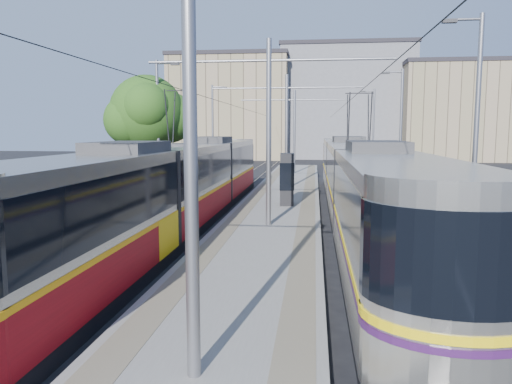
# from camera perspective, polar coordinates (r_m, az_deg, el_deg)

# --- Properties ---
(ground) EXTENTS (160.00, 160.00, 0.00)m
(ground) POSITION_cam_1_polar(r_m,az_deg,el_deg) (11.67, -2.28, -12.57)
(ground) COLOR black
(ground) RESTS_ON ground
(platform) EXTENTS (4.00, 50.00, 0.30)m
(platform) POSITION_cam_1_polar(r_m,az_deg,el_deg) (28.17, 3.11, -0.66)
(platform) COLOR gray
(platform) RESTS_ON ground
(tactile_strip_left) EXTENTS (0.70, 50.00, 0.01)m
(tactile_strip_left) POSITION_cam_1_polar(r_m,az_deg,el_deg) (28.27, 0.18, -0.30)
(tactile_strip_left) COLOR gray
(tactile_strip_left) RESTS_ON platform
(tactile_strip_right) EXTENTS (0.70, 50.00, 0.01)m
(tactile_strip_right) POSITION_cam_1_polar(r_m,az_deg,el_deg) (28.10, 6.07, -0.39)
(tactile_strip_right) COLOR gray
(tactile_strip_right) RESTS_ON platform
(rails) EXTENTS (8.71, 70.00, 0.03)m
(rails) POSITION_cam_1_polar(r_m,az_deg,el_deg) (28.19, 3.11, -0.93)
(rails) COLOR gray
(rails) RESTS_ON ground
(track_arrow) EXTENTS (1.20, 5.00, 0.01)m
(track_arrow) POSITION_cam_1_polar(r_m,az_deg,el_deg) (10.27, -26.33, -16.09)
(track_arrow) COLOR silver
(track_arrow) RESTS_ON ground
(tram_left) EXTENTS (2.43, 29.44, 5.50)m
(tram_left) POSITION_cam_1_polar(r_m,az_deg,el_deg) (20.54, -8.39, 0.79)
(tram_left) COLOR black
(tram_left) RESTS_ON ground
(tram_right) EXTENTS (2.43, 32.27, 5.50)m
(tram_right) POSITION_cam_1_polar(r_m,az_deg,el_deg) (22.15, 11.51, 1.56)
(tram_right) COLOR black
(tram_right) RESTS_ON ground
(catenary) EXTENTS (9.20, 70.00, 7.00)m
(catenary) POSITION_cam_1_polar(r_m,az_deg,el_deg) (25.08, 2.77, 8.41)
(catenary) COLOR gray
(catenary) RESTS_ON platform
(street_lamps) EXTENTS (15.18, 38.22, 8.00)m
(street_lamps) POSITION_cam_1_polar(r_m,az_deg,el_deg) (31.91, 3.62, 7.50)
(street_lamps) COLOR gray
(street_lamps) RESTS_ON ground
(shelter) EXTENTS (0.76, 1.17, 2.52)m
(shelter) POSITION_cam_1_polar(r_m,az_deg,el_deg) (24.37, 3.56, 1.61)
(shelter) COLOR black
(shelter) RESTS_ON platform
(tree) EXTENTS (5.03, 4.65, 7.31)m
(tree) POSITION_cam_1_polar(r_m,az_deg,el_deg) (31.84, -11.72, 8.73)
(tree) COLOR #382314
(tree) RESTS_ON ground
(building_left) EXTENTS (16.32, 12.24, 14.25)m
(building_left) POSITION_cam_1_polar(r_m,az_deg,el_deg) (71.90, -2.74, 9.59)
(building_left) COLOR gray
(building_left) RESTS_ON ground
(building_centre) EXTENTS (18.36, 14.28, 15.80)m
(building_centre) POSITION_cam_1_polar(r_m,az_deg,el_deg) (75.09, 10.10, 9.97)
(building_centre) COLOR slate
(building_centre) RESTS_ON ground
(building_right) EXTENTS (14.28, 10.20, 12.74)m
(building_right) POSITION_cam_1_polar(r_m,az_deg,el_deg) (71.29, 21.79, 8.51)
(building_right) COLOR gray
(building_right) RESTS_ON ground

